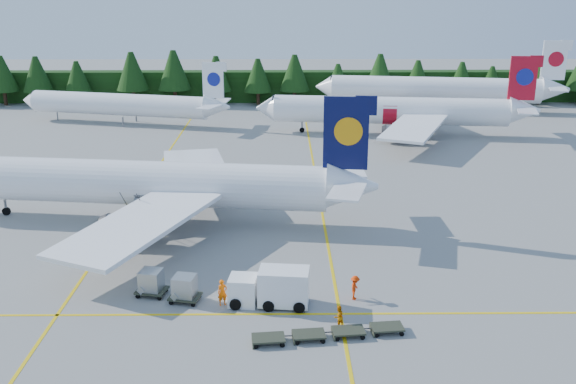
{
  "coord_description": "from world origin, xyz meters",
  "views": [
    {
      "loc": [
        1.93,
        -46.5,
        22.14
      ],
      "look_at": [
        2.47,
        11.36,
        3.5
      ],
      "focal_mm": 40.0,
      "sensor_mm": 36.0,
      "label": 1
    }
  ],
  "objects_px": {
    "airliner_navy": "(131,183)",
    "airliner_red": "(385,111)",
    "service_truck": "(269,287)",
    "airstairs": "(130,232)"
  },
  "relations": [
    {
      "from": "airliner_red",
      "to": "airstairs",
      "type": "bearing_deg",
      "value": -117.55
    },
    {
      "from": "airliner_red",
      "to": "service_truck",
      "type": "height_order",
      "value": "airliner_red"
    },
    {
      "from": "airstairs",
      "to": "airliner_navy",
      "type": "bearing_deg",
      "value": 113.32
    },
    {
      "from": "airstairs",
      "to": "service_truck",
      "type": "xyz_separation_m",
      "value": [
        12.93,
        -12.59,
        0.64
      ]
    },
    {
      "from": "airliner_red",
      "to": "service_truck",
      "type": "distance_m",
      "value": 58.62
    },
    {
      "from": "airliner_navy",
      "to": "service_truck",
      "type": "distance_m",
      "value": 22.67
    },
    {
      "from": "airliner_navy",
      "to": "airstairs",
      "type": "relative_size",
      "value": 7.74
    },
    {
      "from": "airstairs",
      "to": "service_truck",
      "type": "bearing_deg",
      "value": -30.69
    },
    {
      "from": "airliner_navy",
      "to": "service_truck",
      "type": "xyz_separation_m",
      "value": [
        13.83,
        -17.79,
        -2.43
      ]
    },
    {
      "from": "airliner_navy",
      "to": "airliner_red",
      "type": "relative_size",
      "value": 1.03
    }
  ]
}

